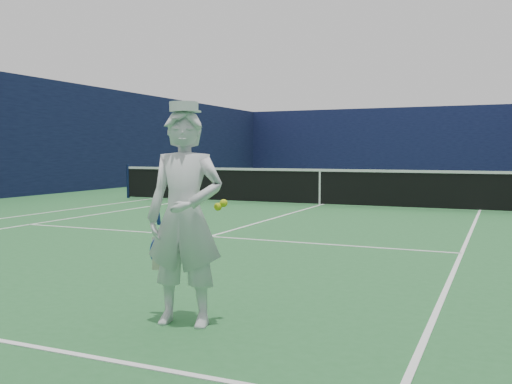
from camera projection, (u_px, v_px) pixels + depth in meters
ground at (320, 205)px, 15.72m from camera, size 80.00×80.00×0.00m
court_markings at (320, 205)px, 15.72m from camera, size 11.03×23.83×0.01m
windscreen_fence at (320, 133)px, 15.58m from camera, size 20.12×36.12×4.00m
tennis_net at (320, 185)px, 15.68m from camera, size 12.88×0.09×1.07m
tennis_player at (185, 217)px, 4.80m from camera, size 0.83×0.55×1.88m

